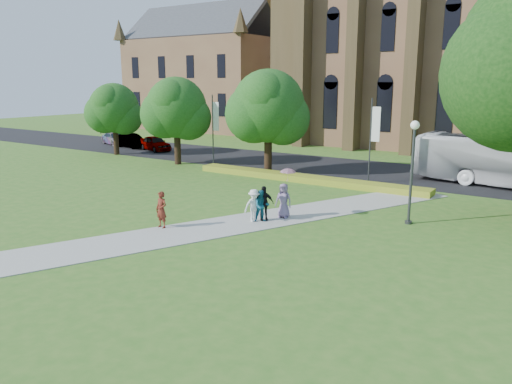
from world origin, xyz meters
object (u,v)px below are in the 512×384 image
Objects in this scene: car_0 at (155,143)px; car_1 at (132,141)px; pedestrian_0 at (161,210)px; car_2 at (115,139)px; tour_coach at (511,161)px; streetlamp at (413,160)px.

car_0 reaches higher than car_1.
car_1 is 2.48× the size of pedestrian_0.
pedestrian_0 reaches higher than car_1.
car_2 is at bearing 99.22° from car_0.
tour_coach is at bearing -71.57° from car_0.
pedestrian_0 is at bearing 152.57° from tour_coach.
car_0 is 0.98× the size of car_2.
car_0 is at bearing 157.42° from streetlamp.
car_0 is at bearing -81.33° from car_2.
car_1 is (-34.07, 12.87, -2.53)m from streetlamp.
tour_coach reaches higher than car_2.
car_0 is at bearing -85.45° from car_1.
pedestrian_0 is at bearing -116.52° from car_0.
car_1 is 31.60m from pedestrian_0.
car_1 is 3.84m from car_2.
car_0 is at bearing 95.45° from tour_coach.
streetlamp is at bearing -92.36° from car_2.
car_2 is (-7.55, 1.19, -0.10)m from car_0.
car_0 is (-33.29, -0.13, -1.02)m from tour_coach.
car_0 is 0.99× the size of car_1.
streetlamp is 2.88× the size of pedestrian_0.
tour_coach is 7.04× the size of pedestrian_0.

